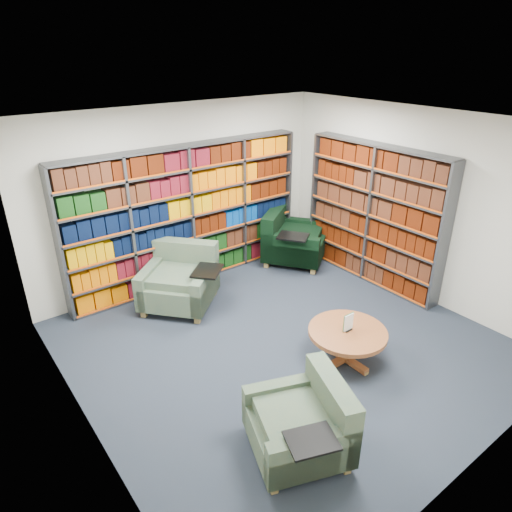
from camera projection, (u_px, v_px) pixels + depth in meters
room_shell at (287, 246)px, 5.39m from camera, size 5.02×5.02×2.82m
bookshelf_back at (189, 216)px, 7.20m from camera, size 4.00×0.28×2.20m
bookshelf_right at (373, 215)px, 7.23m from camera, size 0.28×2.50×2.20m
chair_teal_left at (181, 281)px, 6.80m from camera, size 1.38×1.38×0.89m
chair_green_right at (290, 241)px, 8.13m from camera, size 1.40×1.40×0.92m
chair_teal_front at (306, 425)px, 4.31m from camera, size 1.11×1.15×0.78m
coffee_table at (347, 337)px, 5.52m from camera, size 0.95×0.95×0.67m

